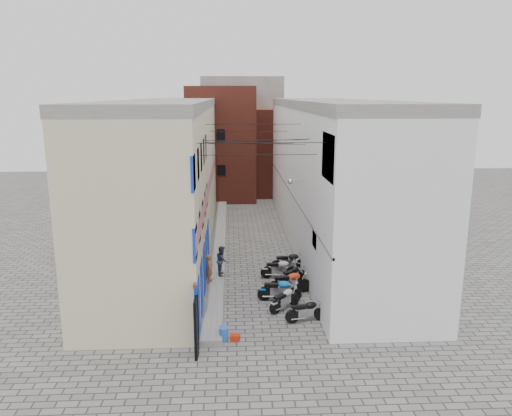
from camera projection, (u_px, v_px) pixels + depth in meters
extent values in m
plane|color=#5C5957|center=(264.00, 346.00, 18.94)|extent=(90.00, 90.00, 0.00)
cube|color=slate|center=(218.00, 244.00, 31.47)|extent=(0.90, 26.00, 0.25)
cube|color=beige|center=(169.00, 179.00, 30.40)|extent=(5.00, 26.00, 8.50)
cube|color=#BE6A77|center=(209.00, 183.00, 30.58)|extent=(0.10, 26.00, 0.80)
cube|color=#0D2FC3|center=(203.00, 270.00, 23.30)|extent=(0.12, 10.20, 2.40)
cube|color=#0D2FC3|center=(201.00, 186.00, 22.40)|extent=(0.10, 10.20, 4.00)
cube|color=slate|center=(166.00, 104.00, 29.40)|extent=(5.10, 26.00, 0.50)
cube|color=black|center=(196.00, 325.00, 18.18)|extent=(0.10, 1.20, 2.20)
cube|color=white|center=(331.00, 178.00, 30.90)|extent=(5.00, 26.00, 8.50)
cube|color=#0D2FC3|center=(329.00, 157.00, 18.97)|extent=(0.10, 2.40, 1.80)
cube|color=white|center=(316.00, 239.00, 22.29)|extent=(0.08, 1.00, 0.70)
cylinder|color=#B2B2B7|center=(298.00, 180.00, 24.70)|extent=(0.80, 0.06, 0.06)
sphere|color=#B2B2B7|center=(290.00, 182.00, 24.71)|extent=(0.28, 0.28, 0.28)
cube|color=slate|center=(333.00, 104.00, 29.89)|extent=(5.10, 26.00, 0.50)
cube|color=slate|center=(291.00, 192.00, 30.97)|extent=(0.10, 26.00, 0.12)
cube|color=maroon|center=(222.00, 143.00, 44.98)|extent=(6.00, 6.00, 10.00)
cube|color=maroon|center=(275.00, 152.00, 47.40)|extent=(5.00, 6.00, 8.00)
cube|color=slate|center=(242.00, 133.00, 50.81)|extent=(8.00, 5.00, 11.00)
cube|color=black|center=(245.00, 190.00, 43.21)|extent=(2.00, 0.30, 2.40)
cylinder|color=black|center=(262.00, 143.00, 19.22)|extent=(5.20, 0.02, 0.02)
cylinder|color=black|center=(259.00, 155.00, 21.32)|extent=(5.20, 0.02, 0.02)
cylinder|color=black|center=(256.00, 140.00, 23.66)|extent=(5.20, 0.02, 0.02)
cylinder|color=black|center=(253.00, 124.00, 25.96)|extent=(5.20, 0.02, 0.02)
cylinder|color=black|center=(251.00, 144.00, 29.17)|extent=(5.20, 0.02, 0.02)
cylinder|color=black|center=(249.00, 131.00, 31.98)|extent=(5.20, 0.02, 0.02)
cylinder|color=black|center=(257.00, 141.00, 22.18)|extent=(5.65, 2.07, 0.02)
cylinder|color=black|center=(254.00, 143.00, 25.19)|extent=(5.80, 1.58, 0.02)
imported|color=#955A36|center=(210.00, 268.00, 24.54)|extent=(0.37, 0.54, 1.43)
imported|color=#2C3443|center=(222.00, 260.00, 25.53)|extent=(0.62, 0.77, 1.53)
cylinder|color=#2359B0|center=(224.00, 334.00, 19.29)|extent=(0.34, 0.34, 0.53)
cylinder|color=blue|center=(224.00, 332.00, 19.48)|extent=(0.40, 0.40, 0.51)
cube|color=#B0200C|center=(235.00, 337.00, 19.35)|extent=(0.41, 0.34, 0.23)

